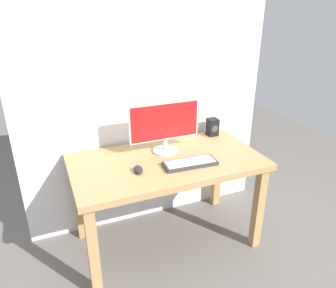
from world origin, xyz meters
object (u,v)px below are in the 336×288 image
object	(u,v)px
monitor	(164,125)
speaker_right	(212,127)
keyboard_primary	(190,163)
mouse	(138,170)
desk	(167,171)

from	to	relation	value
monitor	speaker_right	world-z (taller)	monitor
keyboard_primary	monitor	bearing A→B (deg)	106.56
mouse	monitor	bearing A→B (deg)	46.95
desk	keyboard_primary	size ratio (longest dim) A/B	3.59
monitor	keyboard_primary	xyz separation A→B (m)	(0.08, -0.28, -0.20)
speaker_right	monitor	bearing A→B (deg)	-163.31
desk	speaker_right	bearing A→B (deg)	27.60
desk	monitor	xyz separation A→B (m)	(0.04, 0.13, 0.32)
desk	keyboard_primary	xyz separation A→B (m)	(0.12, -0.15, 0.11)
monitor	speaker_right	size ratio (longest dim) A/B	3.71
keyboard_primary	speaker_right	world-z (taller)	speaker_right
desk	speaker_right	size ratio (longest dim) A/B	9.44
desk	mouse	xyz separation A→B (m)	(-0.25, -0.11, 0.12)
desk	monitor	bearing A→B (deg)	74.59
keyboard_primary	mouse	bearing A→B (deg)	173.60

